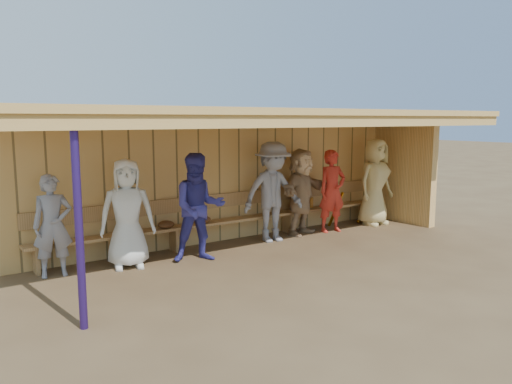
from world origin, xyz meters
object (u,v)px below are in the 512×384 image
player_c (199,208)px  player_h (375,182)px  player_f (301,192)px  player_g (332,191)px  bench (233,214)px  player_e (273,192)px  player_a (53,226)px  player_b (127,213)px

player_c → player_h: bearing=22.8°
player_c → player_f: bearing=30.5°
player_f → player_g: player_f is taller
bench → player_c: bearing=-145.0°
player_e → bench: bearing=150.2°
player_a → player_h: player_h is taller
player_a → player_f: size_ratio=0.88×
player_a → player_c: player_c is taller
player_b → player_h: player_h is taller
player_a → player_e: bearing=6.1°
player_g → bench: size_ratio=0.23×
player_b → player_c: bearing=-0.1°
player_g → bench: (-2.12, 0.51, -0.33)m
player_c → bench: (1.21, 0.85, -0.37)m
player_e → player_f: 0.87m
player_e → player_a: bearing=-174.2°
player_c → bench: 1.52m
player_b → player_c: player_c is taller
player_b → player_h: bearing=16.0°
player_a → player_f: bearing=8.4°
player_f → player_h: player_h is taller
player_e → player_h: (2.79, -0.07, -0.00)m
player_h → player_f: bearing=170.0°
player_a → player_e: size_ratio=0.80×
player_b → player_g: (4.43, 0.01, -0.01)m
player_b → bench: player_b is taller
player_b → player_f: player_f is taller
player_f → player_g: 0.70m
player_a → player_g: size_ratio=0.90×
player_a → player_g: player_g is taller
player_b → player_f: (3.76, 0.22, 0.01)m
player_e → player_g: 1.52m
player_a → player_b: (1.08, -0.20, 0.10)m
player_a → bench: bearing=13.6°
player_c → bench: size_ratio=0.24×
player_h → bench: bearing=167.8°
player_f → player_h: size_ratio=0.92×
player_c → player_f: (2.66, 0.54, -0.02)m
player_h → player_b: bearing=176.6°
player_a → player_f: 4.85m
player_f → player_g: (0.67, -0.20, -0.02)m
player_a → player_b: bearing=-2.2°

